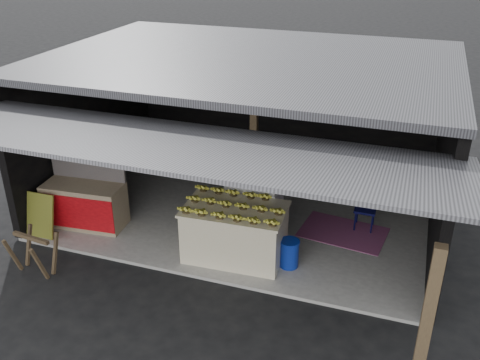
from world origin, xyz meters
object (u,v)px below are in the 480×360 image
at_px(neighbor_stall, 85,202).
at_px(sawhorse, 33,250).
at_px(banana_table, 235,232).
at_px(white_crate, 254,207).
at_px(plastic_chair, 366,204).
at_px(water_barrel, 289,254).

xyz_separation_m(neighbor_stall, sawhorse, (0.04, -1.53, -0.08)).
height_order(banana_table, white_crate, white_crate).
height_order(sawhorse, plastic_chair, plastic_chair).
distance_m(neighbor_stall, water_barrel, 3.90).
bearing_deg(white_crate, sawhorse, -142.19).
relative_size(neighbor_stall, plastic_chair, 1.86).
relative_size(white_crate, water_barrel, 2.25).
xyz_separation_m(white_crate, neighbor_stall, (-3.02, -0.74, -0.06)).
bearing_deg(plastic_chair, neighbor_stall, -161.81).
relative_size(white_crate, sawhorse, 1.41).
bearing_deg(neighbor_stall, sawhorse, -93.39).
bearing_deg(plastic_chair, white_crate, -155.19).
xyz_separation_m(white_crate, water_barrel, (0.87, -0.83, -0.28)).
distance_m(banana_table, water_barrel, 0.96).
distance_m(white_crate, sawhorse, 3.75).
distance_m(water_barrel, plastic_chair, 1.98).
bearing_deg(water_barrel, sawhorse, -159.57).
relative_size(water_barrel, plastic_chair, 0.56).
height_order(white_crate, water_barrel, white_crate).
distance_m(neighbor_stall, plastic_chair, 5.15).
bearing_deg(water_barrel, plastic_chair, 59.21).
relative_size(sawhorse, plastic_chair, 0.89).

